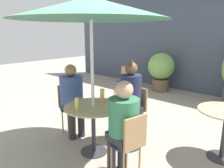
{
  "coord_description": "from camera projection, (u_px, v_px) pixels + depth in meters",
  "views": [
    {
      "loc": [
        2.13,
        -2.02,
        1.74
      ],
      "look_at": [
        -0.02,
        0.36,
        0.96
      ],
      "focal_mm": 35.0,
      "sensor_mm": 36.0,
      "label": 1
    }
  ],
  "objects": [
    {
      "name": "beer_glass_0",
      "position": [
        102.0,
        95.0,
        3.27
      ],
      "size": [
        0.07,
        0.07,
        0.19
      ],
      "color": "#DBC65B",
      "rests_on": "cafe_table_near"
    },
    {
      "name": "bistro_chair_4",
      "position": [
        123.0,
        80.0,
        5.6
      ],
      "size": [
        0.37,
        0.39,
        0.85
      ],
      "rotation": [
        0.0,
        0.0,
        6.12
      ],
      "color": "#232847",
      "rests_on": "ground_plane"
    },
    {
      "name": "storefront_wall",
      "position": [
        207.0,
        40.0,
        5.92
      ],
      "size": [
        10.0,
        0.06,
        3.0
      ],
      "color": "#3D4756",
      "rests_on": "ground_plane"
    },
    {
      "name": "beer_glass_1",
      "position": [
        77.0,
        104.0,
        2.91
      ],
      "size": [
        0.06,
        0.06,
        0.17
      ],
      "color": "#DBC65B",
      "rests_on": "cafe_table_near"
    },
    {
      "name": "umbrella",
      "position": [
        91.0,
        9.0,
        2.77
      ],
      "size": [
        2.05,
        2.05,
        2.17
      ],
      "color": "silver",
      "rests_on": "ground_plane"
    },
    {
      "name": "ground_plane",
      "position": [
        97.0,
        151.0,
        3.26
      ],
      "size": [
        20.0,
        20.0,
        0.0
      ],
      "primitive_type": "plane",
      "color": "gray"
    },
    {
      "name": "seated_person_0",
      "position": [
        123.0,
        121.0,
        2.54
      ],
      "size": [
        0.4,
        0.37,
        1.21
      ],
      "rotation": [
        0.0,
        0.0,
        4.5
      ],
      "color": "#2D2D33",
      "rests_on": "ground_plane"
    },
    {
      "name": "seated_person_2",
      "position": [
        72.0,
        95.0,
        3.61
      ],
      "size": [
        0.42,
        0.39,
        1.23
      ],
      "rotation": [
        0.0,
        0.0,
        1.36
      ],
      "color": "#2D2D33",
      "rests_on": "ground_plane"
    },
    {
      "name": "cafe_table_near",
      "position": [
        93.0,
        116.0,
        3.11
      ],
      "size": [
        0.82,
        0.82,
        0.71
      ],
      "color": "#2D2D33",
      "rests_on": "ground_plane"
    },
    {
      "name": "seated_person_1",
      "position": [
        130.0,
        95.0,
        3.45
      ],
      "size": [
        0.35,
        0.38,
        1.29
      ],
      "rotation": [
        0.0,
        0.0,
        -0.21
      ],
      "color": "#2D2D33",
      "rests_on": "ground_plane"
    },
    {
      "name": "bistro_chair_0",
      "position": [
        130.0,
        141.0,
        2.48
      ],
      "size": [
        0.4,
        0.38,
        0.85
      ],
      "rotation": [
        0.0,
        0.0,
        -1.79
      ],
      "color": "#232847",
      "rests_on": "ground_plane"
    },
    {
      "name": "bistro_chair_1",
      "position": [
        136.0,
        107.0,
        3.59
      ],
      "size": [
        0.38,
        0.4,
        0.85
      ],
      "rotation": [
        0.0,
        0.0,
        -0.21
      ],
      "color": "#232847",
      "rests_on": "ground_plane"
    },
    {
      "name": "potted_plant_0",
      "position": [
        161.0,
        69.0,
        6.44
      ],
      "size": [
        0.77,
        0.77,
        1.13
      ],
      "color": "brown",
      "rests_on": "ground_plane"
    },
    {
      "name": "bistro_chair_3",
      "position": [
        132.0,
        70.0,
        7.1
      ],
      "size": [
        0.39,
        0.37,
        0.85
      ],
      "rotation": [
        0.0,
        0.0,
        4.88
      ],
      "color": "#232847",
      "rests_on": "ground_plane"
    },
    {
      "name": "bistro_chair_2",
      "position": [
        69.0,
        104.0,
        3.77
      ],
      "size": [
        0.4,
        0.38,
        0.85
      ],
      "rotation": [
        0.0,
        0.0,
        1.36
      ],
      "color": "#232847",
      "rests_on": "ground_plane"
    }
  ]
}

